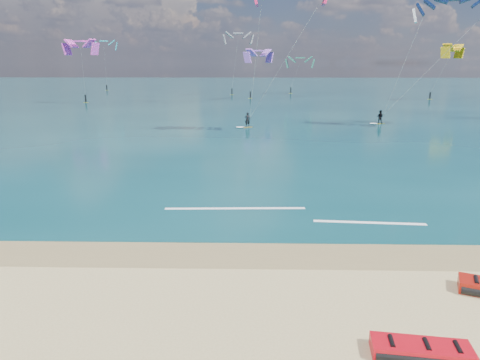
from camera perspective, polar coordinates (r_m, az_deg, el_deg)
ground at (r=52.13m, az=1.29°, el=7.70°), size 320.00×320.00×0.00m
wet_sand_strip at (r=16.21m, az=1.27°, el=-9.86°), size 320.00×2.40×0.01m
sea at (r=115.88m, az=1.30°, el=11.91°), size 320.00×200.00×0.04m
packed_kite_left at (r=12.10m, az=22.90°, el=-20.82°), size 2.67×1.42×0.40m
kitesurfer_main at (r=44.05m, az=3.72°, el=16.41°), size 9.68×7.66×15.18m
kitesurfer_far at (r=50.93m, az=22.42°, el=14.74°), size 11.20×7.61×14.50m
shoreline_foam at (r=20.30m, az=6.46°, el=-4.52°), size 11.95×2.34×0.01m
distant_kites at (r=90.80m, az=-1.67°, el=14.33°), size 78.77×39.50×12.91m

